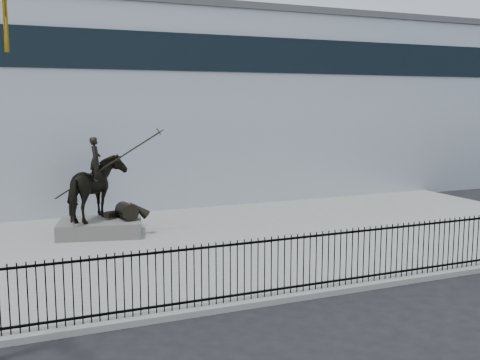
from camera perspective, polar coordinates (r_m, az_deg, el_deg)
name	(u,v)px	position (r m, az deg, el deg)	size (l,w,h in m)	color
ground	(296,320)	(13.14, 5.72, -13.93)	(120.00, 120.00, 0.00)	black
plaza	(197,245)	(19.24, -4.37, -6.55)	(30.00, 12.00, 0.15)	gray
building	(120,109)	(31.24, -12.14, 7.07)	(44.00, 14.00, 9.00)	#AFB5BF
picket_fence	(272,266)	(13.89, 3.27, -8.74)	(22.10, 0.10, 1.50)	black
statue_plinth	(100,227)	(20.79, -14.00, -4.69)	(2.88, 1.98, 0.54)	#5C5954
equestrian_statue	(101,189)	(20.53, -13.98, -0.88)	(3.60, 2.67, 3.13)	black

